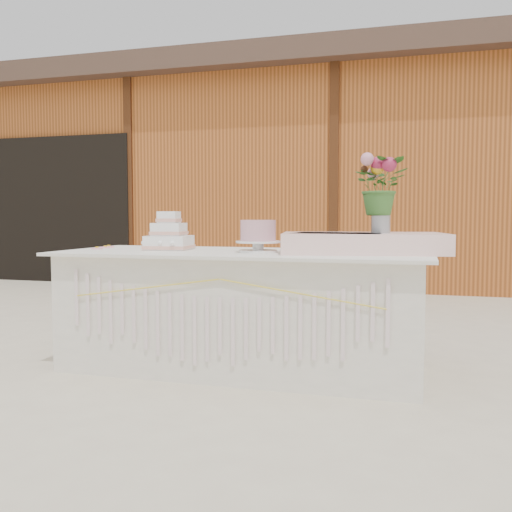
{
  "coord_description": "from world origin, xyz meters",
  "views": [
    {
      "loc": [
        1.11,
        -3.53,
        1.0
      ],
      "look_at": [
        0.0,
        0.3,
        0.72
      ],
      "focal_mm": 40.0,
      "sensor_mm": 36.0,
      "label": 1
    }
  ],
  "objects": [
    {
      "name": "ground",
      "position": [
        0.0,
        0.0,
        0.0
      ],
      "size": [
        80.0,
        80.0,
        0.0
      ],
      "primitive_type": "plane",
      "color": "beige",
      "rests_on": "ground"
    },
    {
      "name": "bouquet",
      "position": [
        0.87,
        0.05,
        1.23
      ],
      "size": [
        0.34,
        0.3,
        0.35
      ],
      "primitive_type": "imported",
      "rotation": [
        0.0,
        0.0,
        0.08
      ],
      "color": "#386A2A",
      "rests_on": "flower_vase"
    },
    {
      "name": "flower_vase",
      "position": [
        0.87,
        0.05,
        0.97
      ],
      "size": [
        0.12,
        0.12,
        0.16
      ],
      "primitive_type": "cylinder",
      "color": "#B8B8BD",
      "rests_on": "satin_runner"
    },
    {
      "name": "wedding_cake",
      "position": [
        -0.55,
        0.05,
        0.86
      ],
      "size": [
        0.32,
        0.32,
        0.26
      ],
      "rotation": [
        0.0,
        0.0,
        0.11
      ],
      "color": "white",
      "rests_on": "cake_table"
    },
    {
      "name": "loose_flowers",
      "position": [
        -1.03,
        0.09,
        0.78
      ],
      "size": [
        0.28,
        0.41,
        0.02
      ],
      "primitive_type": null,
      "rotation": [
        0.0,
        0.0,
        -0.38
      ],
      "color": "pink",
      "rests_on": "cake_table"
    },
    {
      "name": "satin_runner",
      "position": [
        0.76,
        0.06,
        0.83
      ],
      "size": [
        1.08,
        0.74,
        0.13
      ],
      "primitive_type": "cube",
      "rotation": [
        0.0,
        0.0,
        0.18
      ],
      "color": "#FFD8CD",
      "rests_on": "cake_table"
    },
    {
      "name": "pink_cake_stand",
      "position": [
        0.12,
        -0.07,
        0.88
      ],
      "size": [
        0.28,
        0.28,
        0.21
      ],
      "color": "white",
      "rests_on": "cake_table"
    },
    {
      "name": "cake_table",
      "position": [
        0.0,
        -0.0,
        0.39
      ],
      "size": [
        2.4,
        1.0,
        0.77
      ],
      "color": "white",
      "rests_on": "ground"
    },
    {
      "name": "barn",
      "position": [
        -0.01,
        5.99,
        1.68
      ],
      "size": [
        12.6,
        4.6,
        3.3
      ],
      "color": "#B05B24",
      "rests_on": "ground"
    }
  ]
}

